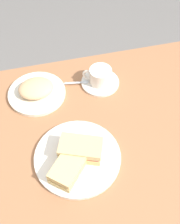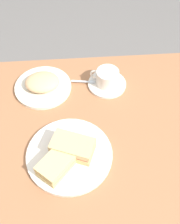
{
  "view_description": "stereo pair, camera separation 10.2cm",
  "coord_description": "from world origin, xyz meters",
  "px_view_note": "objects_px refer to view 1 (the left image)",
  "views": [
    {
      "loc": [
        0.15,
        0.52,
        1.58
      ],
      "look_at": [
        0.01,
        -0.08,
        0.77
      ],
      "focal_mm": 45.12,
      "sensor_mm": 36.0,
      "label": 1
    },
    {
      "loc": [
        0.05,
        0.54,
        1.58
      ],
      "look_at": [
        0.01,
        -0.08,
        0.77
      ],
      "focal_mm": 45.12,
      "sensor_mm": 36.0,
      "label": 2
    }
  ],
  "objects_px": {
    "sandwich_back": "(69,166)",
    "coffee_saucer": "(100,82)",
    "dining_table": "(97,151)",
    "spoon": "(81,82)",
    "coffee_cup": "(100,75)",
    "side_plate": "(37,93)",
    "sandwich_front": "(81,149)",
    "sandwich_plate": "(78,157)"
  },
  "relations": [
    {
      "from": "sandwich_plate",
      "to": "sandwich_front",
      "type": "xyz_separation_m",
      "value": [
        -0.01,
        -0.01,
        0.03
      ]
    },
    {
      "from": "sandwich_back",
      "to": "sandwich_front",
      "type": "bearing_deg",
      "value": -132.97
    },
    {
      "from": "sandwich_plate",
      "to": "side_plate",
      "type": "xyz_separation_m",
      "value": [
        0.1,
        -0.31,
        0.0
      ]
    },
    {
      "from": "sandwich_back",
      "to": "spoon",
      "type": "distance_m",
      "value": 0.39
    },
    {
      "from": "coffee_saucer",
      "to": "coffee_cup",
      "type": "xyz_separation_m",
      "value": [
        0.0,
        -0.0,
        0.04
      ]
    },
    {
      "from": "dining_table",
      "to": "coffee_saucer",
      "type": "distance_m",
      "value": 0.28
    },
    {
      "from": "dining_table",
      "to": "coffee_saucer",
      "type": "height_order",
      "value": "coffee_saucer"
    },
    {
      "from": "dining_table",
      "to": "sandwich_front",
      "type": "distance_m",
      "value": 0.19
    },
    {
      "from": "spoon",
      "to": "coffee_cup",
      "type": "bearing_deg",
      "value": 171.66
    },
    {
      "from": "sandwich_front",
      "to": "coffee_cup",
      "type": "height_order",
      "value": "coffee_cup"
    },
    {
      "from": "sandwich_plate",
      "to": "spoon",
      "type": "relative_size",
      "value": 2.92
    },
    {
      "from": "coffee_cup",
      "to": "side_plate",
      "type": "relative_size",
      "value": 0.5
    },
    {
      "from": "sandwich_front",
      "to": "dining_table",
      "type": "bearing_deg",
      "value": -139.13
    },
    {
      "from": "side_plate",
      "to": "spoon",
      "type": "bearing_deg",
      "value": -176.46
    },
    {
      "from": "sandwich_front",
      "to": "coffee_saucer",
      "type": "relative_size",
      "value": 1.02
    },
    {
      "from": "side_plate",
      "to": "coffee_saucer",
      "type": "bearing_deg",
      "value": 179.82
    },
    {
      "from": "sandwich_back",
      "to": "coffee_cup",
      "type": "xyz_separation_m",
      "value": [
        -0.2,
        -0.36,
        0.01
      ]
    },
    {
      "from": "sandwich_back",
      "to": "spoon",
      "type": "relative_size",
      "value": 1.56
    },
    {
      "from": "sandwich_back",
      "to": "coffee_saucer",
      "type": "xyz_separation_m",
      "value": [
        -0.2,
        -0.36,
        -0.03
      ]
    },
    {
      "from": "coffee_cup",
      "to": "side_plate",
      "type": "distance_m",
      "value": 0.26
    },
    {
      "from": "sandwich_front",
      "to": "coffee_saucer",
      "type": "bearing_deg",
      "value": -116.07
    },
    {
      "from": "dining_table",
      "to": "spoon",
      "type": "height_order",
      "value": "spoon"
    },
    {
      "from": "sandwich_back",
      "to": "coffee_cup",
      "type": "distance_m",
      "value": 0.41
    },
    {
      "from": "dining_table",
      "to": "sandwich_plate",
      "type": "bearing_deg",
      "value": 39.98
    },
    {
      "from": "sandwich_plate",
      "to": "sandwich_back",
      "type": "bearing_deg",
      "value": 50.66
    },
    {
      "from": "dining_table",
      "to": "side_plate",
      "type": "height_order",
      "value": "side_plate"
    },
    {
      "from": "sandwich_plate",
      "to": "sandwich_back",
      "type": "height_order",
      "value": "sandwich_back"
    },
    {
      "from": "dining_table",
      "to": "sandwich_plate",
      "type": "height_order",
      "value": "sandwich_plate"
    },
    {
      "from": "sandwich_plate",
      "to": "spoon",
      "type": "height_order",
      "value": "spoon"
    },
    {
      "from": "sandwich_back",
      "to": "side_plate",
      "type": "distance_m",
      "value": 0.36
    },
    {
      "from": "coffee_saucer",
      "to": "side_plate",
      "type": "height_order",
      "value": "side_plate"
    },
    {
      "from": "coffee_saucer",
      "to": "sandwich_front",
      "type": "bearing_deg",
      "value": 63.93
    },
    {
      "from": "sandwich_plate",
      "to": "sandwich_front",
      "type": "relative_size",
      "value": 1.83
    },
    {
      "from": "sandwich_back",
      "to": "spoon",
      "type": "bearing_deg",
      "value": -107.84
    },
    {
      "from": "sandwich_front",
      "to": "coffee_cup",
      "type": "distance_m",
      "value": 0.34
    },
    {
      "from": "dining_table",
      "to": "coffee_cup",
      "type": "relative_size",
      "value": 9.0
    },
    {
      "from": "coffee_cup",
      "to": "side_plate",
      "type": "xyz_separation_m",
      "value": [
        0.26,
        -0.0,
        -0.04
      ]
    },
    {
      "from": "dining_table",
      "to": "sandwich_plate",
      "type": "distance_m",
      "value": 0.17
    },
    {
      "from": "sandwich_back",
      "to": "spoon",
      "type": "height_order",
      "value": "sandwich_back"
    },
    {
      "from": "sandwich_back",
      "to": "coffee_saucer",
      "type": "relative_size",
      "value": 1.0
    },
    {
      "from": "coffee_cup",
      "to": "spoon",
      "type": "bearing_deg",
      "value": -8.34
    },
    {
      "from": "sandwich_back",
      "to": "coffee_saucer",
      "type": "height_order",
      "value": "sandwich_back"
    }
  ]
}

